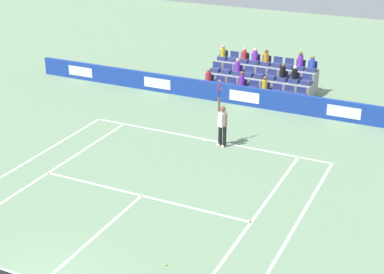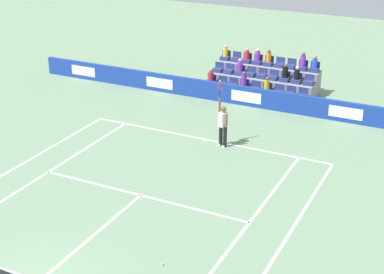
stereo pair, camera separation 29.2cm
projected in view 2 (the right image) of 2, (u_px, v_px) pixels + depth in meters
The scene contains 12 objects.
line_baseline at pixel (206, 139), 25.26m from camera, with size 10.97×0.10×0.01m, color white.
line_service at pixel (141, 195), 20.75m from camera, with size 8.23×0.10×0.01m, color white.
line_centre_service at pixel (87, 241), 18.12m from camera, with size 0.10×6.40×0.01m, color white.
line_singles_sideline_left at pixel (41, 177), 22.05m from camera, with size 0.10×11.89×0.01m, color white.
line_singles_sideline_right at pixel (244, 229), 18.70m from camera, with size 0.10×11.89×0.01m, color white.
line_doubles_sideline_left at pixel (12, 170), 22.61m from camera, with size 0.10×11.89×0.01m, color white.
line_doubles_sideline_right at pixel (285, 240), 18.14m from camera, with size 0.10×11.89×0.01m, color white.
line_centre_mark at pixel (205, 140), 25.18m from camera, with size 0.10×0.20×0.01m, color white.
sponsor_barrier at pixel (247, 96), 28.96m from camera, with size 24.47×0.22×0.96m.
tennis_player at pixel (223, 124), 24.26m from camera, with size 0.51×0.43×2.85m.
stadium_stand at pixel (263, 82), 30.83m from camera, with size 5.58×2.85×2.21m.
loose_tennis_ball at pixel (162, 264), 16.94m from camera, with size 0.07×0.07×0.07m, color #D1E533.
Camera 2 is at (-9.72, 9.12, 10.15)m, focal length 54.87 mm.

